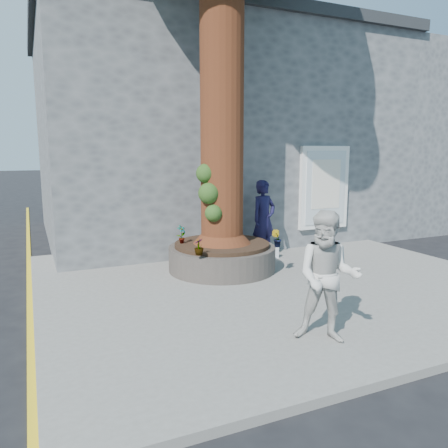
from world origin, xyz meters
name	(u,v)px	position (x,y,z in m)	size (l,w,h in m)	color
ground	(227,310)	(0.00, 0.00, 0.00)	(120.00, 120.00, 0.00)	black
pavement	(273,281)	(1.50, 1.00, 0.06)	(9.00, 8.00, 0.12)	slate
yellow_line	(30,318)	(-3.05, 1.00, 0.00)	(0.10, 30.00, 0.01)	yellow
stone_shop	(205,136)	(2.50, 7.20, 3.16)	(10.30, 8.30, 6.30)	#505255
neighbour_shop	(389,143)	(10.50, 7.20, 3.00)	(6.00, 8.00, 6.00)	#505255
planter	(222,256)	(0.80, 2.00, 0.41)	(2.30, 2.30, 0.60)	black
man	(264,219)	(2.17, 2.62, 1.06)	(0.68, 0.45, 1.87)	#151336
woman	(328,277)	(0.63, -1.86, 1.01)	(0.87, 0.68, 1.79)	beige
shopping_bag	(274,252)	(2.36, 2.43, 0.26)	(0.20, 0.12, 0.28)	white
plant_a	(181,234)	(-0.02, 2.29, 0.92)	(0.21, 0.14, 0.39)	gray
plant_b	(277,238)	(1.65, 1.15, 0.90)	(0.20, 0.19, 0.36)	gray
plant_c	(199,247)	(-0.05, 1.16, 0.88)	(0.18, 0.18, 0.31)	gray
plant_d	(240,227)	(1.65, 2.85, 0.87)	(0.26, 0.23, 0.29)	gray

